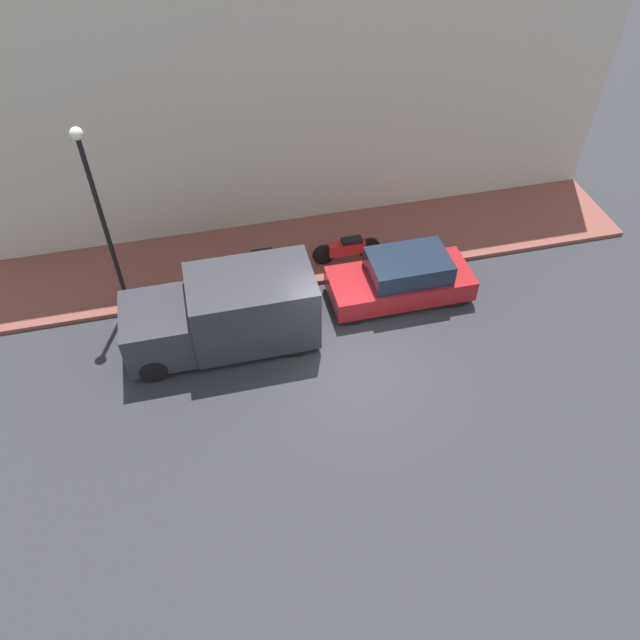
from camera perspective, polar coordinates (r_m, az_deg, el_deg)
The scene contains 8 objects.
ground_plane at distance 15.89m, azimuth 2.71°, elevation -3.87°, with size 60.00×60.00×0.00m, color #2D2D33.
sidewalk at distance 19.04m, azimuth -0.94°, elevation 6.50°, with size 3.09×19.34×0.13m.
building_facade at distance 18.37m, azimuth -2.31°, elevation 19.01°, with size 0.30×19.34×7.71m.
parked_car at distance 17.28m, azimuth 7.52°, elevation 3.78°, with size 1.65×3.91×1.37m.
delivery_van at distance 15.79m, azimuth -8.78°, elevation 0.61°, with size 1.96×4.79×2.05m.
motorcycle_red at distance 18.30m, azimuth 2.48°, elevation 6.57°, with size 0.30×2.03×0.76m.
scooter_silver at distance 17.81m, azimuth -5.67°, elevation 5.21°, with size 0.30×2.04×0.85m.
streetlamp at distance 16.10m, azimuth -19.61°, elevation 9.83°, with size 0.30×0.30×5.23m.
Camera 1 is at (-9.87, 3.11, 12.06)m, focal length 35.00 mm.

